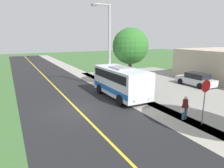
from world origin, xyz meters
TOP-DOWN VIEW (x-y plane):
  - ground_plane at (0.00, 0.00)m, footprint 120.00×120.00m
  - road_surface at (0.00, 0.00)m, footprint 8.00×100.00m
  - sidewalk at (-5.20, 0.00)m, footprint 2.40×100.00m
  - parking_lot_surface at (-12.40, 3.00)m, footprint 14.00×36.00m
  - road_centre_line at (0.00, 0.00)m, footprint 0.16×100.00m
  - shuttle_bus_front at (-4.52, -1.31)m, footprint 2.69×6.63m
  - pedestrian_with_bags at (-5.76, 5.07)m, footprint 0.72×0.34m
  - stop_sign at (-6.10, 6.19)m, footprint 0.76×0.07m
  - street_light_pole at (-4.88, -4.49)m, footprint 1.97×0.24m
  - parked_car_near at (-14.34, -1.35)m, footprint 2.06×4.42m
  - tree_curbside at (-7.40, -4.33)m, footprint 3.82×3.82m

SIDE VIEW (x-z plane):
  - ground_plane at x=0.00m, z-range 0.00..0.00m
  - sidewalk at x=-5.20m, z-range 0.00..0.01m
  - parking_lot_surface at x=-12.40m, z-range 0.00..0.01m
  - road_surface at x=0.00m, z-range 0.00..0.01m
  - road_centre_line at x=0.00m, z-range 0.01..0.01m
  - parked_car_near at x=-14.34m, z-range -0.04..1.41m
  - pedestrian_with_bags at x=-5.76m, z-range 0.05..1.65m
  - shuttle_bus_front at x=-4.52m, z-range 0.14..2.92m
  - stop_sign at x=-6.10m, z-range 0.52..3.40m
  - tree_curbside at x=-7.40m, z-range 1.24..7.59m
  - street_light_pole at x=-4.88m, z-range 0.41..8.96m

